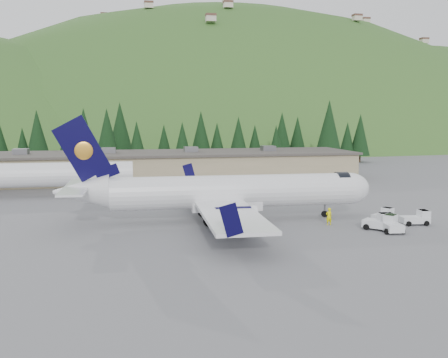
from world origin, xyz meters
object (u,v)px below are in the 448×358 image
baggage_tug_b (417,218)px  baggage_tug_c (389,224)px  second_airliner (36,174)px  airliner (225,193)px  baggage_tug_a (384,215)px  ramp_worker (329,216)px  terminal_building (164,166)px  baggage_tug_d (383,223)px

baggage_tug_b → baggage_tug_c: 5.18m
second_airliner → baggage_tug_b: size_ratio=8.74×
second_airliner → airliner: bearing=-42.6°
baggage_tug_a → baggage_tug_c: baggage_tug_c is taller
baggage_tug_c → ramp_worker: ramp_worker is taller
baggage_tug_a → baggage_tug_c: size_ratio=0.87×
baggage_tug_a → terminal_building: terminal_building is taller
baggage_tug_a → terminal_building: (-21.74, 41.39, 1.99)m
ramp_worker → airliner: bearing=-28.4°
airliner → second_airliner: (-23.87, 21.97, 0.14)m
baggage_tug_d → baggage_tug_c: bearing=-0.9°
baggage_tug_a → baggage_tug_d: bearing=-147.0°
airliner → baggage_tug_c: bearing=-26.7°
airliner → baggage_tug_d: size_ratio=10.15×
second_airliner → baggage_tug_c: 49.84m
second_airliner → terminal_building: (19.91, 16.00, -0.70)m
second_airliner → baggage_tug_c: size_ratio=8.10×
baggage_tug_b → baggage_tug_d: baggage_tug_d is taller
baggage_tug_d → baggage_tug_b: bearing=67.1°
second_airliner → terminal_building: second_airliner is taller
baggage_tug_b → baggage_tug_d: 5.39m
airliner → baggage_tug_a: bearing=-9.3°
baggage_tug_b → airliner: bearing=169.9°
baggage_tug_b → baggage_tug_c: baggage_tug_c is taller
airliner → ramp_worker: (10.64, -4.46, -2.24)m
second_airliner → baggage_tug_c: second_airliner is taller
second_airliner → ramp_worker: size_ratio=14.44×
second_airliner → baggage_tug_d: (39.03, -29.85, -2.54)m
baggage_tug_a → terminal_building: 46.79m
baggage_tug_b → baggage_tug_d: size_ratio=0.89×
airliner → terminal_building: (-3.96, 37.97, -0.56)m
airliner → baggage_tug_a: 18.28m
airliner → second_airliner: 32.44m
airliner → ramp_worker: bearing=-21.2°
baggage_tug_c → baggage_tug_d: 0.65m
ramp_worker → baggage_tug_c: bearing=136.1°
terminal_building → airliner: bearing=-84.1°
airliner → second_airliner: airliner is taller
airliner → baggage_tug_b: (20.24, -6.09, -2.47)m
baggage_tug_a → baggage_tug_d: 5.18m
second_airliner → ramp_worker: bearing=-37.4°
baggage_tug_c → baggage_tug_b: bearing=-59.1°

